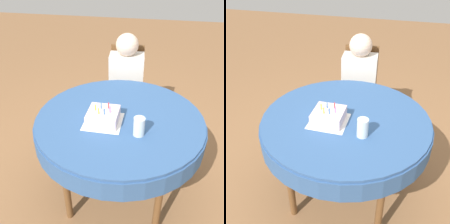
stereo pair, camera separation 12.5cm
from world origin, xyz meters
The scene contains 7 objects.
ground_plane centered at (0.00, 0.00, 0.00)m, with size 12.00×12.00×0.00m, color #8C603D.
dining_table centered at (0.00, 0.00, 0.66)m, with size 1.20×1.20×0.75m.
chair centered at (-0.07, 0.88, 0.49)m, with size 0.39×0.39×0.94m.
person centered at (-0.06, 0.78, 0.66)m, with size 0.34×0.32×1.10m.
napkin centered at (-0.10, -0.08, 0.75)m, with size 0.26×0.26×0.00m.
birthday_cake centered at (-0.10, -0.08, 0.79)m, with size 0.21×0.21×0.13m.
drinking_glass centered at (0.15, -0.17, 0.81)m, with size 0.07×0.07×0.12m.
Camera 1 is at (0.23, -1.51, 1.78)m, focal length 42.00 mm.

